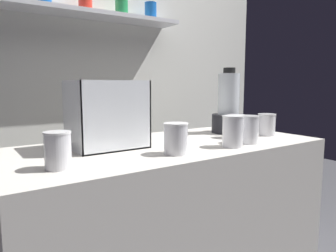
% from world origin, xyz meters
% --- Properties ---
extents(counter, '(1.40, 0.64, 0.90)m').
position_xyz_m(counter, '(0.00, 0.00, 0.45)').
color(counter, beige).
rests_on(counter, ground_plane).
extents(back_wall_unit, '(2.60, 0.24, 2.50)m').
position_xyz_m(back_wall_unit, '(-0.01, 0.77, 1.26)').
color(back_wall_unit, silver).
rests_on(back_wall_unit, ground_plane).
extents(carrot_display_bin, '(0.29, 0.22, 0.28)m').
position_xyz_m(carrot_display_bin, '(-0.25, 0.08, 0.99)').
color(carrot_display_bin, white).
rests_on(carrot_display_bin, counter).
extents(blender_pitcher, '(0.18, 0.18, 0.35)m').
position_xyz_m(blender_pitcher, '(0.46, 0.09, 1.03)').
color(blender_pitcher, black).
rests_on(blender_pitcher, counter).
extents(juice_cup_beet_far_left, '(0.08, 0.08, 0.12)m').
position_xyz_m(juice_cup_beet_far_left, '(-0.52, -0.15, 0.95)').
color(juice_cup_beet_far_left, white).
rests_on(juice_cup_beet_far_left, counter).
extents(juice_cup_pomegranate_left, '(0.09, 0.09, 0.12)m').
position_xyz_m(juice_cup_pomegranate_left, '(-0.09, -0.18, 0.95)').
color(juice_cup_pomegranate_left, white).
rests_on(juice_cup_pomegranate_left, counter).
extents(juice_cup_beet_middle, '(0.09, 0.09, 0.13)m').
position_xyz_m(juice_cup_beet_middle, '(0.19, -0.20, 0.96)').
color(juice_cup_beet_middle, white).
rests_on(juice_cup_beet_middle, counter).
extents(juice_cup_mango_right, '(0.09, 0.09, 0.12)m').
position_xyz_m(juice_cup_mango_right, '(0.31, -0.18, 0.95)').
color(juice_cup_mango_right, white).
rests_on(juice_cup_mango_right, counter).
extents(juice_cup_carrot_far_right, '(0.09, 0.09, 0.11)m').
position_xyz_m(juice_cup_carrot_far_right, '(0.37, -0.05, 0.95)').
color(juice_cup_carrot_far_right, white).
rests_on(juice_cup_carrot_far_right, counter).
extents(juice_cup_pomegranate_rightmost, '(0.09, 0.09, 0.11)m').
position_xyz_m(juice_cup_pomegranate_rightmost, '(0.56, -0.09, 0.95)').
color(juice_cup_pomegranate_rightmost, white).
rests_on(juice_cup_pomegranate_rightmost, counter).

